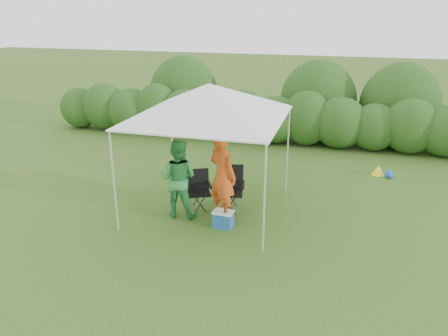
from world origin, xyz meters
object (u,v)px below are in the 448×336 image
(canopy, at_px, (209,101))
(cooler, at_px, (223,219))
(chair_right, at_px, (230,185))
(man, at_px, (223,176))
(chair_left, at_px, (199,187))
(woman, at_px, (178,178))

(canopy, height_order, cooler, canopy)
(chair_right, relative_size, man, 0.52)
(chair_left, height_order, man, man)
(chair_right, height_order, man, man)
(chair_left, distance_m, man, 0.87)
(canopy, bearing_deg, cooler, -55.75)
(cooler, bearing_deg, canopy, 127.59)
(man, distance_m, cooler, 0.91)
(canopy, xyz_separation_m, woman, (-0.55, -0.49, -1.60))
(chair_right, bearing_deg, man, -109.36)
(cooler, bearing_deg, woman, 169.12)
(chair_left, bearing_deg, cooler, -69.01)
(chair_left, xyz_separation_m, man, (0.66, -0.33, 0.46))
(chair_left, relative_size, cooler, 2.03)
(chair_right, bearing_deg, woman, -160.20)
(woman, bearing_deg, chair_left, -120.49)
(chair_right, distance_m, cooler, 0.97)
(chair_left, bearing_deg, chair_right, -15.54)
(man, bearing_deg, chair_right, -67.55)
(canopy, relative_size, man, 1.62)
(canopy, distance_m, chair_right, 1.95)
(canopy, height_order, woman, canopy)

